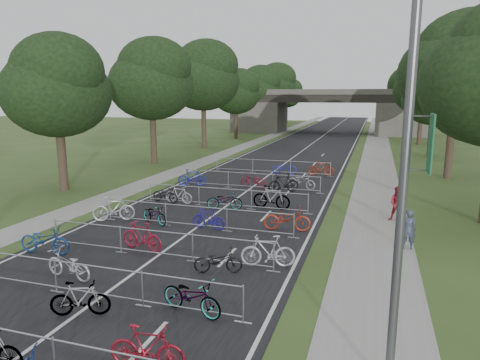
{
  "coord_description": "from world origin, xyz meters",
  "views": [
    {
      "loc": [
        7.74,
        -6.56,
        6.07
      ],
      "look_at": [
        0.13,
        17.38,
        1.1
      ],
      "focal_mm": 32.0,
      "sensor_mm": 36.0,
      "label": 1
    }
  ],
  "objects_px": {
    "overpass_bridge": "(328,111)",
    "pedestrian_b": "(398,204)",
    "pedestrian_a": "(408,229)",
    "lamppost": "(405,191)"
  },
  "relations": [
    {
      "from": "lamppost",
      "to": "pedestrian_a",
      "type": "relative_size",
      "value": 5.02
    },
    {
      "from": "lamppost",
      "to": "pedestrian_a",
      "type": "distance_m",
      "value": 9.75
    },
    {
      "from": "overpass_bridge",
      "to": "lamppost",
      "type": "bearing_deg",
      "value": -82.47
    },
    {
      "from": "pedestrian_a",
      "to": "pedestrian_b",
      "type": "height_order",
      "value": "pedestrian_b"
    },
    {
      "from": "overpass_bridge",
      "to": "pedestrian_a",
      "type": "xyz_separation_m",
      "value": [
        9.2,
        -53.93,
        -2.72
      ]
    },
    {
      "from": "pedestrian_a",
      "to": "pedestrian_b",
      "type": "xyz_separation_m",
      "value": [
        -0.23,
        3.95,
        0.05
      ]
    },
    {
      "from": "overpass_bridge",
      "to": "pedestrian_b",
      "type": "distance_m",
      "value": 50.84
    },
    {
      "from": "pedestrian_b",
      "to": "overpass_bridge",
      "type": "bearing_deg",
      "value": 109.8
    },
    {
      "from": "lamppost",
      "to": "pedestrian_a",
      "type": "bearing_deg",
      "value": 84.53
    },
    {
      "from": "overpass_bridge",
      "to": "lamppost",
      "type": "height_order",
      "value": "lamppost"
    }
  ]
}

